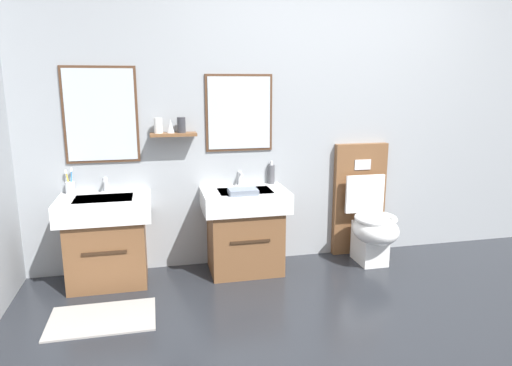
% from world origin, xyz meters
% --- Properties ---
extents(ground_plane, '(6.42, 4.64, 0.10)m').
position_xyz_m(ground_plane, '(0.00, 0.00, -0.05)').
color(ground_plane, '#23262B').
rests_on(ground_plane, ground).
extents(wall_back, '(5.22, 0.27, 2.59)m').
position_xyz_m(wall_back, '(-0.02, 1.66, 1.30)').
color(wall_back, '#999EA3').
rests_on(wall_back, ground).
extents(bath_mat, '(0.68, 0.44, 0.01)m').
position_xyz_m(bath_mat, '(-1.84, 0.80, 0.01)').
color(bath_mat, '#9E9993').
rests_on(bath_mat, ground).
extents(vanity_sink_left, '(0.68, 0.49, 0.68)m').
position_xyz_m(vanity_sink_left, '(-1.84, 1.39, 0.37)').
color(vanity_sink_left, brown).
rests_on(vanity_sink_left, ground).
extents(tap_on_left_sink, '(0.03, 0.13, 0.11)m').
position_xyz_m(tap_on_left_sink, '(-1.84, 1.57, 0.75)').
color(tap_on_left_sink, silver).
rests_on(tap_on_left_sink, vanity_sink_left).
extents(vanity_sink_right, '(0.68, 0.49, 0.68)m').
position_xyz_m(vanity_sink_right, '(-0.76, 1.39, 0.37)').
color(vanity_sink_right, brown).
rests_on(vanity_sink_right, ground).
extents(tap_on_right_sink, '(0.03, 0.13, 0.11)m').
position_xyz_m(tap_on_right_sink, '(-0.76, 1.57, 0.75)').
color(tap_on_right_sink, silver).
rests_on(tap_on_right_sink, vanity_sink_right).
extents(toilet, '(0.48, 0.62, 1.00)m').
position_xyz_m(toilet, '(0.32, 1.40, 0.38)').
color(toilet, brown).
rests_on(toilet, ground).
extents(toothbrush_cup, '(0.07, 0.07, 0.20)m').
position_xyz_m(toothbrush_cup, '(-2.10, 1.56, 0.74)').
color(toothbrush_cup, silver).
rests_on(toothbrush_cup, vanity_sink_left).
extents(soap_dispenser, '(0.06, 0.06, 0.19)m').
position_xyz_m(soap_dispenser, '(-0.49, 1.57, 0.77)').
color(soap_dispenser, '#4C4C51').
rests_on(soap_dispenser, vanity_sink_right).
extents(folded_hand_towel, '(0.22, 0.16, 0.04)m').
position_xyz_m(folded_hand_towel, '(-0.80, 1.25, 0.70)').
color(folded_hand_towel, gray).
rests_on(folded_hand_towel, vanity_sink_right).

